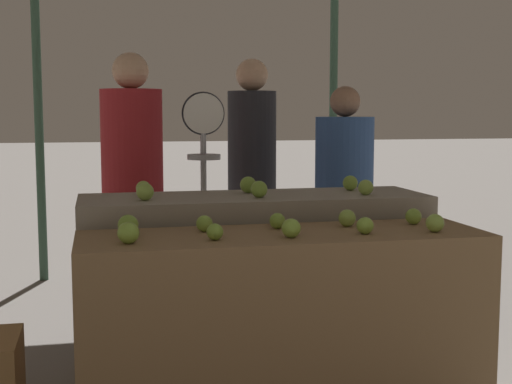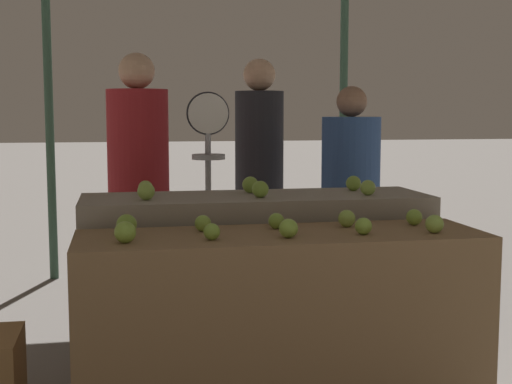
{
  "view_description": "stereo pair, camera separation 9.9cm",
  "coord_description": "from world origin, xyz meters",
  "px_view_note": "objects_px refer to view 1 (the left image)",
  "views": [
    {
      "loc": [
        -0.79,
        -2.98,
        1.38
      ],
      "look_at": [
        -0.06,
        0.3,
        1.0
      ],
      "focal_mm": 50.0,
      "sensor_mm": 36.0,
      "label": 1
    },
    {
      "loc": [
        -0.69,
        -3.0,
        1.38
      ],
      "look_at": [
        -0.06,
        0.3,
        1.0
      ],
      "focal_mm": 50.0,
      "sensor_mm": 36.0,
      "label": 2
    }
  ],
  "objects_px": {
    "produce_scale": "(204,162)",
    "person_customer_left": "(252,161)",
    "person_customer_right": "(344,186)",
    "person_vendor_at_scale": "(132,171)"
  },
  "relations": [
    {
      "from": "person_vendor_at_scale",
      "to": "person_customer_right",
      "type": "bearing_deg",
      "value": 148.55
    },
    {
      "from": "person_customer_left",
      "to": "person_vendor_at_scale",
      "type": "bearing_deg",
      "value": 16.04
    },
    {
      "from": "produce_scale",
      "to": "person_customer_left",
      "type": "height_order",
      "value": "person_customer_left"
    },
    {
      "from": "person_customer_right",
      "to": "person_customer_left",
      "type": "bearing_deg",
      "value": -22.29
    },
    {
      "from": "person_customer_left",
      "to": "person_customer_right",
      "type": "height_order",
      "value": "person_customer_left"
    },
    {
      "from": "person_vendor_at_scale",
      "to": "person_customer_left",
      "type": "height_order",
      "value": "person_customer_left"
    },
    {
      "from": "produce_scale",
      "to": "person_customer_right",
      "type": "distance_m",
      "value": 1.05
    },
    {
      "from": "produce_scale",
      "to": "person_customer_right",
      "type": "relative_size",
      "value": 0.97
    },
    {
      "from": "person_vendor_at_scale",
      "to": "person_customer_right",
      "type": "distance_m",
      "value": 1.41
    },
    {
      "from": "person_customer_left",
      "to": "person_customer_right",
      "type": "relative_size",
      "value": 1.13
    }
  ]
}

